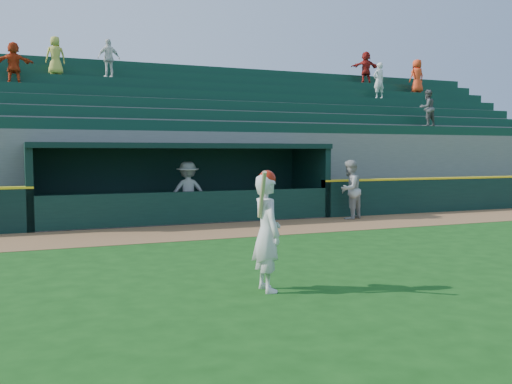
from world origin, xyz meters
TOP-DOWN VIEW (x-y plane):
  - ground at (0.00, 0.00)m, footprint 120.00×120.00m
  - warning_track at (0.00, 4.90)m, footprint 40.00×3.00m
  - field_wall_right at (12.25, 6.55)m, footprint 15.50×0.30m
  - wall_stripe_right at (12.25, 6.55)m, footprint 15.50×0.32m
  - dugout_player_front at (5.10, 5.87)m, footprint 1.18×1.10m
  - dugout_player_inside at (0.05, 7.30)m, footprint 1.30×0.85m
  - dugout at (0.00, 8.00)m, footprint 9.40×2.80m
  - stands at (0.01, 12.57)m, footprint 34.50×6.25m
  - batter_at_plate at (-1.30, -1.95)m, footprint 0.51×0.82m

SIDE VIEW (x-z plane):
  - ground at x=0.00m, z-range 0.00..0.00m
  - warning_track at x=0.00m, z-range 0.00..0.01m
  - field_wall_right at x=12.25m, z-range 0.00..1.20m
  - dugout_player_inside at x=0.05m, z-range 0.00..1.89m
  - batter_at_plate at x=-1.30m, z-range -0.01..1.91m
  - dugout_player_front at x=5.10m, z-range 0.00..1.93m
  - wall_stripe_right at x=12.25m, z-range 1.20..1.26m
  - dugout at x=0.00m, z-range 0.13..2.59m
  - stands at x=0.01m, z-range -1.13..5.92m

